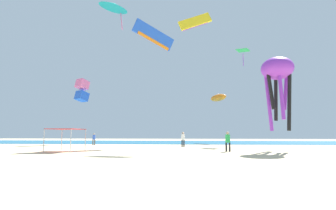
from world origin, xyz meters
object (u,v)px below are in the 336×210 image
kite_inflatable_orange (218,98)px  kite_diamond_green (243,51)px  person_central (183,138)px  kite_delta_teal (114,6)px  kite_parafoil_yellow (195,22)px  kite_octopus_purple (277,72)px  kite_parafoil_blue (154,36)px  person_leftmost (228,140)px  person_near_tent (94,138)px  canopy_tent (66,130)px  kite_box_pink (82,90)px

kite_inflatable_orange → kite_diamond_green: size_ratio=1.69×
person_central → kite_delta_teal: size_ratio=0.29×
person_central → kite_parafoil_yellow: kite_parafoil_yellow is taller
person_central → kite_octopus_purple: size_ratio=0.25×
kite_diamond_green → kite_parafoil_blue: kite_parafoil_blue is taller
person_leftmost → person_near_tent: bearing=179.1°
kite_delta_teal → kite_diamond_green: 22.95m
kite_delta_teal → kite_octopus_purple: (21.56, -13.56, -15.28)m
canopy_tent → person_leftmost: canopy_tent is taller
kite_parafoil_blue → person_leftmost: bearing=-82.1°
kite_delta_teal → kite_inflatable_orange: (18.06, 7.07, -14.98)m
kite_delta_teal → kite_diamond_green: bearing=114.8°
kite_delta_teal → kite_parafoil_blue: kite_delta_teal is taller
person_near_tent → kite_diamond_green: (23.14, 3.17, 13.95)m
kite_parafoil_yellow → kite_inflatable_orange: (4.73, 16.30, -7.39)m
person_central → kite_octopus_purple: 13.75m
kite_octopus_purple → person_near_tent: bearing=128.3°
kite_octopus_purple → person_leftmost: bearing=167.6°
person_near_tent → person_leftmost: 21.74m
kite_parafoil_yellow → kite_octopus_purple: bearing=143.2°
canopy_tent → kite_parafoil_blue: bearing=57.8°
person_near_tent → person_central: size_ratio=0.92×
kite_box_pink → kite_inflatable_orange: size_ratio=0.84×
kite_diamond_green → kite_parafoil_yellow: bearing=170.4°
kite_octopus_purple → person_central: bearing=119.5°
kite_inflatable_orange → person_central: bearing=-54.2°
kite_inflatable_orange → person_near_tent: bearing=-93.9°
kite_box_pink → kite_octopus_purple: (26.54, -13.56, -0.76)m
canopy_tent → person_near_tent: bearing=99.3°
kite_box_pink → person_leftmost: bearing=-5.8°
canopy_tent → person_near_tent: size_ratio=1.93×
person_near_tent → kite_delta_teal: size_ratio=0.27×
person_central → person_leftmost: bearing=72.9°
kite_box_pink → kite_octopus_purple: kite_box_pink is taller
kite_diamond_green → kite_octopus_purple: (0.17, -14.18, -6.97)m
person_leftmost → person_central: person_leftmost is taller
person_near_tent → kite_parafoil_blue: 17.66m
canopy_tent → kite_delta_teal: (-0.40, 15.68, 21.20)m
person_central → kite_inflatable_orange: kite_inflatable_orange is taller
kite_parafoil_yellow → kite_diamond_green: bearing=-138.3°
kite_diamond_green → kite_octopus_purple: size_ratio=0.35×
kite_diamond_green → kite_octopus_purple: 15.80m
kite_box_pink → kite_parafoil_blue: kite_parafoil_blue is taller
person_near_tent → person_leftmost: person_leftmost is taller
canopy_tent → kite_inflatable_orange: (17.66, 22.75, 6.23)m
person_near_tent → kite_diamond_green: kite_diamond_green is taller
kite_diamond_green → kite_delta_teal: bearing=121.3°
person_central → kite_parafoil_yellow: 14.85m
person_near_tent → kite_parafoil_yellow: (15.08, -6.69, 14.67)m
kite_inflatable_orange → kite_parafoil_blue: bearing=-72.3°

